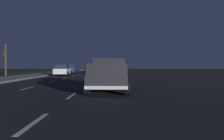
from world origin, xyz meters
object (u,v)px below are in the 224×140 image
at_px(sedan_tan, 111,69).
at_px(sedan_white, 63,70).
at_px(pickup_truck, 109,75).
at_px(sedan_blue, 72,69).
at_px(bare_tree_far, 6,59).

bearing_deg(sedan_tan, sedan_white, 124.58).
xyz_separation_m(pickup_truck, sedan_blue, (28.19, 7.02, -0.13)).
bearing_deg(sedan_tan, sedan_blue, 65.44).
bearing_deg(sedan_tan, bare_tree_far, 106.95).
xyz_separation_m(pickup_truck, bare_tree_far, (20.52, 15.03, 1.39)).
xyz_separation_m(sedan_tan, bare_tree_far, (-4.53, 14.87, 1.52)).
xyz_separation_m(pickup_truck, sedan_white, (20.38, 6.94, -0.13)).
height_order(pickup_truck, sedan_white, pickup_truck).
distance_m(sedan_blue, bare_tree_far, 11.19).
bearing_deg(pickup_truck, sedan_tan, 0.36).
relative_size(sedan_white, sedan_blue, 1.00).
bearing_deg(sedan_blue, bare_tree_far, 133.75).
bearing_deg(bare_tree_far, sedan_white, -91.02).
bearing_deg(sedan_blue, pickup_truck, -166.01).
distance_m(sedan_white, sedan_blue, 7.81).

